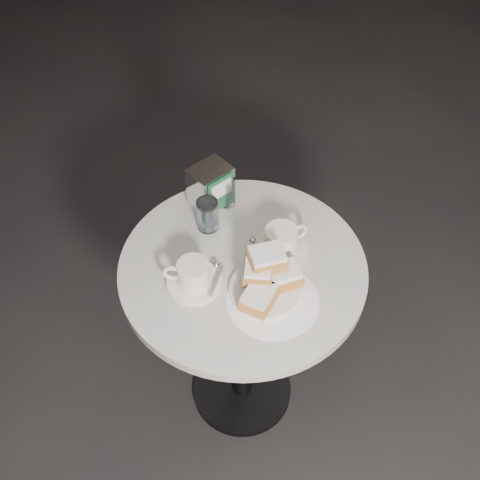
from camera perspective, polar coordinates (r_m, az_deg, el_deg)
name	(u,v)px	position (r m, az deg, el deg)	size (l,w,h in m)	color
ground	(242,391)	(2.31, 0.20, -14.10)	(7.00, 7.00, 0.00)	black
cafe_table	(243,306)	(1.84, 0.24, -6.27)	(0.70, 0.70, 0.74)	black
sugar_spill	(272,301)	(1.61, 3.10, -5.79)	(0.25, 0.25, 0.00)	white
beignet_plate	(266,279)	(1.60, 2.49, -3.72)	(0.25, 0.25, 0.12)	silver
coffee_cup_left	(193,276)	(1.62, -4.47, -3.39)	(0.20, 0.20, 0.08)	white
coffee_cup_right	(281,242)	(1.70, 3.94, -0.16)	(0.18, 0.17, 0.08)	beige
water_glass_left	(208,215)	(1.75, -3.10, 2.38)	(0.08, 0.08, 0.10)	white
water_glass_right	(225,190)	(1.82, -1.43, 4.72)	(0.07, 0.07, 0.10)	silver
napkin_dispenser	(211,186)	(1.81, -2.78, 5.11)	(0.14, 0.13, 0.14)	silver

